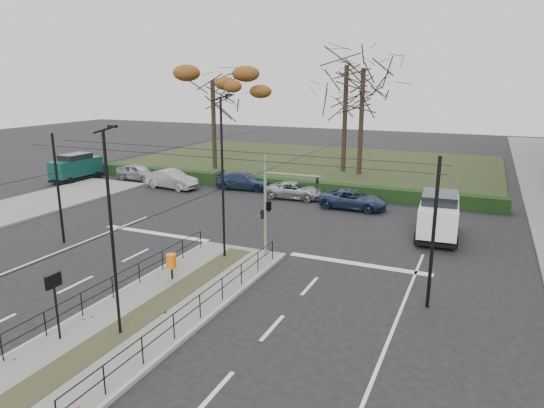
{
  "coord_description": "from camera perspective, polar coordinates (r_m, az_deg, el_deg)",
  "views": [
    {
      "loc": [
        11.09,
        -16.44,
        8.66
      ],
      "look_at": [
        1.1,
        6.09,
        2.34
      ],
      "focal_mm": 32.0,
      "sensor_mm": 36.0,
      "label": 1
    }
  ],
  "objects": [
    {
      "name": "ground",
      "position": [
        21.64,
        -9.36,
        -9.41
      ],
      "size": [
        140.0,
        140.0,
        0.0
      ],
      "primitive_type": "plane",
      "color": "black",
      "rests_on": "ground"
    },
    {
      "name": "median_island",
      "position": [
        19.78,
        -13.4,
        -11.78
      ],
      "size": [
        4.4,
        15.0,
        0.14
      ],
      "primitive_type": "cube",
      "color": "slate",
      "rests_on": "ground"
    },
    {
      "name": "park",
      "position": [
        52.08,
        4.43,
        4.83
      ],
      "size": [
        38.0,
        26.0,
        0.1
      ],
      "primitive_type": "cube",
      "color": "black",
      "rests_on": "ground"
    },
    {
      "name": "hedge",
      "position": [
        39.83,
        -2.04,
        2.55
      ],
      "size": [
        38.0,
        1.0,
        1.0
      ],
      "primitive_type": "cube",
      "color": "black",
      "rests_on": "ground"
    },
    {
      "name": "median_railing",
      "position": [
        19.33,
        -13.73,
        -9.48
      ],
      "size": [
        4.14,
        13.24,
        0.92
      ],
      "color": "black",
      "rests_on": "median_island"
    },
    {
      "name": "catenary",
      "position": [
        21.83,
        -7.41,
        0.37
      ],
      "size": [
        20.0,
        34.0,
        6.0
      ],
      "color": "black",
      "rests_on": "ground"
    },
    {
      "name": "traffic_light",
      "position": [
        23.55,
        -0.2,
        -0.03
      ],
      "size": [
        3.1,
        1.78,
        4.57
      ],
      "color": "gray",
      "rests_on": "median_island"
    },
    {
      "name": "litter_bin",
      "position": [
        21.81,
        -11.76,
        -6.61
      ],
      "size": [
        0.45,
        0.45,
        1.15
      ],
      "color": "black",
      "rests_on": "median_island"
    },
    {
      "name": "info_panel",
      "position": [
        17.77,
        -24.27,
        -9.02
      ],
      "size": [
        0.13,
        0.61,
        2.35
      ],
      "color": "black",
      "rests_on": "median_island"
    },
    {
      "name": "streetlamp_median_near",
      "position": [
        16.79,
        -18.3,
        -3.22
      ],
      "size": [
        0.6,
        0.12,
        7.18
      ],
      "color": "black",
      "rests_on": "median_island"
    },
    {
      "name": "streetlamp_median_far",
      "position": [
        23.3,
        -5.8,
        3.19
      ],
      "size": [
        0.66,
        0.14,
        7.92
      ],
      "color": "black",
      "rests_on": "median_island"
    },
    {
      "name": "parked_car_first",
      "position": [
        44.63,
        -15.47,
        3.61
      ],
      "size": [
        4.29,
        1.89,
        1.44
      ],
      "primitive_type": "imported",
      "rotation": [
        0.0,
        0.0,
        1.52
      ],
      "color": "#94969B",
      "rests_on": "ground"
    },
    {
      "name": "parked_car_second",
      "position": [
        40.58,
        -11.7,
        2.85
      ],
      "size": [
        4.72,
        2.08,
        1.51
      ],
      "primitive_type": "imported",
      "rotation": [
        0.0,
        0.0,
        1.46
      ],
      "color": "#94969B",
      "rests_on": "ground"
    },
    {
      "name": "parked_car_third",
      "position": [
        39.54,
        -3.24,
        2.73
      ],
      "size": [
        4.92,
        2.39,
        1.38
      ],
      "primitive_type": "imported",
      "rotation": [
        0.0,
        0.0,
        1.67
      ],
      "color": "#1E2C47",
      "rests_on": "ground"
    },
    {
      "name": "parked_car_fourth",
      "position": [
        36.43,
        2.65,
        1.6
      ],
      "size": [
        4.53,
        2.34,
        1.22
      ],
      "primitive_type": "imported",
      "rotation": [
        0.0,
        0.0,
        1.64
      ],
      "color": "#94969B",
      "rests_on": "ground"
    },
    {
      "name": "white_van",
      "position": [
        28.74,
        19.01,
        -1.19
      ],
      "size": [
        2.48,
        5.02,
        2.57
      ],
      "color": "white",
      "rests_on": "ground"
    },
    {
      "name": "green_van",
      "position": [
        46.05,
        -22.04,
        4.07
      ],
      "size": [
        2.09,
        4.79,
        2.4
      ],
      "color": "#0B342E",
      "rests_on": "ground"
    },
    {
      "name": "rust_tree",
      "position": [
        48.14,
        -7.02,
        14.16
      ],
      "size": [
        8.21,
        8.21,
        11.14
      ],
      "color": "black",
      "rests_on": "park"
    },
    {
      "name": "bare_tree_center",
      "position": [
        46.85,
        8.76,
        14.99
      ],
      "size": [
        6.73,
        6.73,
        13.17
      ],
      "color": "black",
      "rests_on": "park"
    },
    {
      "name": "bare_tree_near",
      "position": [
        45.65,
        10.69,
        14.56
      ],
      "size": [
        6.62,
        6.62,
        12.75
      ],
      "color": "black",
      "rests_on": "park"
    },
    {
      "name": "parked_car_fifth",
      "position": [
        33.92,
        9.53,
        0.51
      ],
      "size": [
        4.68,
        2.24,
        1.29
      ],
      "primitive_type": "imported",
      "rotation": [
        0.0,
        0.0,
        1.55
      ],
      "color": "#1E2C47",
      "rests_on": "ground"
    }
  ]
}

